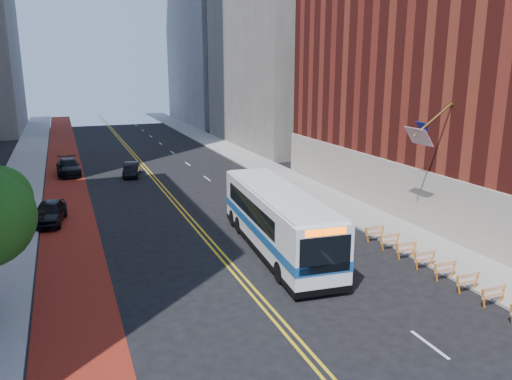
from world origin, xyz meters
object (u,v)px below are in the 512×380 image
object	(u,v)px
car_b	(132,170)
car_c	(68,167)
transit_bus	(277,219)
car_a	(49,212)

from	to	relation	value
car_b	car_c	bearing A→B (deg)	164.38
transit_bus	car_b	bearing A→B (deg)	106.91
car_a	car_c	bearing A→B (deg)	93.75
transit_bus	car_b	xyz separation A→B (m)	(-5.22, 23.93, -1.25)
car_b	transit_bus	bearing A→B (deg)	-65.25
car_a	car_b	bearing A→B (deg)	70.34
car_a	car_b	size ratio (longest dim) A/B	1.13
transit_bus	car_b	size ratio (longest dim) A/B	3.31
transit_bus	car_a	size ratio (longest dim) A/B	2.92
car_a	car_b	distance (m)	15.37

